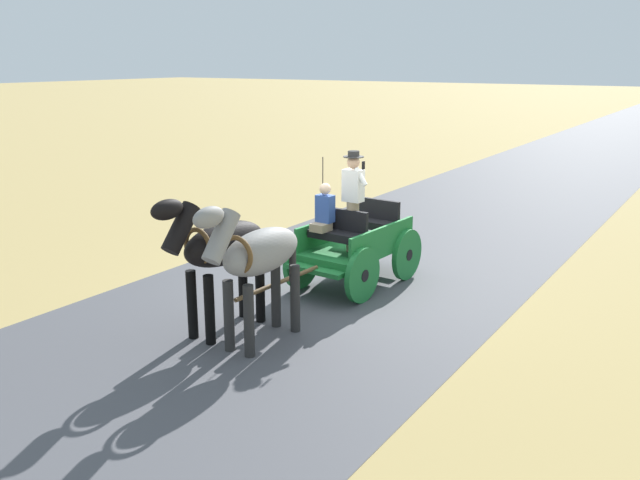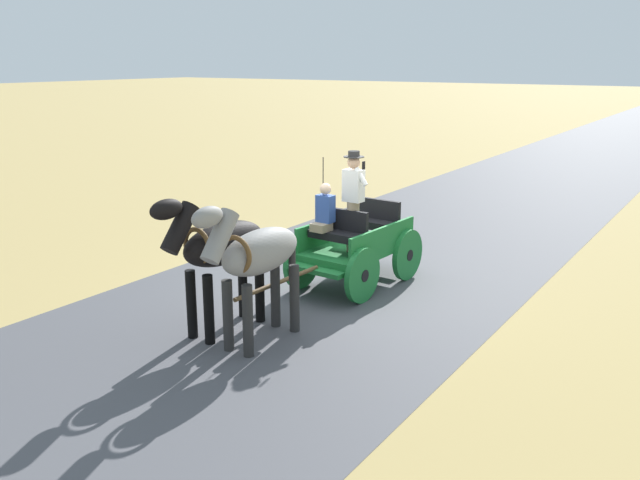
% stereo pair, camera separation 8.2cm
% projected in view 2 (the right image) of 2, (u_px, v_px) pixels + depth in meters
% --- Properties ---
extents(ground_plane, '(200.00, 200.00, 0.00)m').
position_uv_depth(ground_plane, '(334.00, 285.00, 12.46)').
color(ground_plane, tan).
extents(road_surface, '(6.46, 160.00, 0.01)m').
position_uv_depth(road_surface, '(334.00, 285.00, 12.46)').
color(road_surface, '#4C4C51').
rests_on(road_surface, ground).
extents(horse_drawn_carriage, '(1.55, 4.52, 2.50)m').
position_uv_depth(horse_drawn_carriage, '(354.00, 242.00, 12.30)').
color(horse_drawn_carriage, '#1E7233').
rests_on(horse_drawn_carriage, ground).
extents(horse_near_side, '(0.59, 2.13, 2.21)m').
position_uv_depth(horse_near_side, '(256.00, 256.00, 9.61)').
color(horse_near_side, gray).
rests_on(horse_near_side, ground).
extents(horse_off_side, '(0.67, 2.14, 2.21)m').
position_uv_depth(horse_off_side, '(219.00, 248.00, 10.02)').
color(horse_off_side, black).
rests_on(horse_off_side, ground).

